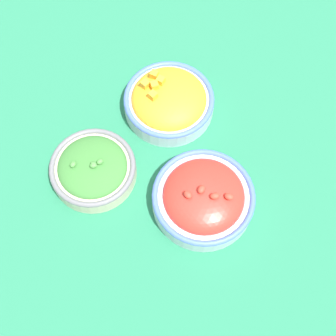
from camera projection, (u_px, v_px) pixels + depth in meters
name	position (u px, v px, depth m)	size (l,w,h in m)	color
ground_plane	(168.00, 174.00, 1.00)	(3.00, 3.00, 0.00)	#23704C
bowl_cherry_tomatoes	(203.00, 198.00, 0.95)	(0.21, 0.21, 0.08)	#B2C1CC
bowl_squash	(169.00, 101.00, 1.04)	(0.20, 0.20, 0.08)	#B2C1CC
bowl_broccoli	(93.00, 169.00, 0.98)	(0.18, 0.18, 0.07)	beige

